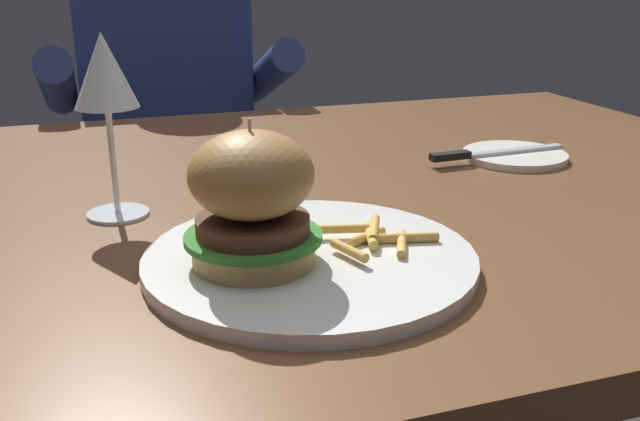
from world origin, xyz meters
TOP-DOWN VIEW (x-y plane):
  - dining_table at (0.00, 0.00)m, footprint 1.50×0.99m
  - main_plate at (-0.04, -0.25)m, footprint 0.31×0.31m
  - burger_sandwich at (-0.10, -0.25)m, footprint 0.12×0.12m
  - fries_pile at (0.03, -0.25)m, footprint 0.12×0.09m
  - wine_glass at (-0.20, -0.04)m, footprint 0.07×0.07m
  - bread_plate at (0.36, 0.03)m, footprint 0.15×0.15m
  - table_knife at (0.31, 0.02)m, footprint 0.22×0.03m
  - diner_person at (-0.05, 0.77)m, footprint 0.51×0.36m

SIDE VIEW (x-z plane):
  - diner_person at x=-0.05m, z-range -0.02..1.15m
  - dining_table at x=0.00m, z-range 0.30..1.04m
  - bread_plate at x=0.36m, z-range 0.74..0.75m
  - main_plate at x=-0.04m, z-range 0.74..0.75m
  - table_knife at x=0.31m, z-range 0.75..0.76m
  - fries_pile at x=0.03m, z-range 0.75..0.77m
  - burger_sandwich at x=-0.10m, z-range 0.75..0.88m
  - wine_glass at x=-0.20m, z-range 0.79..1.00m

